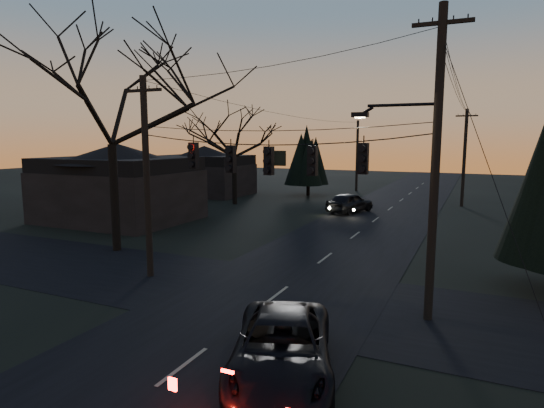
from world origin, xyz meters
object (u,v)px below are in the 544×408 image
at_px(utility_pole_right, 428,319).
at_px(utility_pole_left, 151,276).
at_px(utility_pole_far_l, 356,191).
at_px(bare_tree_left, 110,100).
at_px(sedan_oncoming_a, 350,203).
at_px(utility_pole_far_r, 461,206).
at_px(suv_near, 282,348).

bearing_deg(utility_pole_right, utility_pole_left, 180.00).
xyz_separation_m(utility_pole_far_l, bare_tree_left, (-4.68, -33.05, 7.89)).
height_order(bare_tree_left, sedan_oncoming_a, bare_tree_left).
distance_m(utility_pole_far_r, utility_pole_far_l, 14.01).
bearing_deg(bare_tree_left, utility_pole_left, -32.27).
distance_m(utility_pole_right, bare_tree_left, 18.24).
height_order(suv_near, sedan_oncoming_a, sedan_oncoming_a).
bearing_deg(utility_pole_far_l, utility_pole_far_r, -34.82).
bearing_deg(utility_pole_far_r, suv_near, -95.06).
xyz_separation_m(utility_pole_left, bare_tree_left, (-4.68, 2.95, 7.89)).
bearing_deg(suv_near, utility_pole_left, 128.16).
xyz_separation_m(utility_pole_far_l, sedan_oncoming_a, (3.38, -15.50, 0.81)).
relative_size(utility_pole_left, utility_pole_far_r, 1.00).
distance_m(utility_pole_far_r, sedan_oncoming_a, 11.09).
distance_m(utility_pole_far_l, suv_near, 42.23).
bearing_deg(utility_pole_right, utility_pole_far_l, 107.72).
bearing_deg(utility_pole_far_l, utility_pole_left, -90.00).
distance_m(utility_pole_right, sedan_oncoming_a, 22.06).
relative_size(utility_pole_left, bare_tree_left, 0.75).
bearing_deg(utility_pole_left, utility_pole_far_r, 67.67).
xyz_separation_m(suv_near, sedan_oncoming_a, (-5.17, 25.85, 0.07)).
relative_size(utility_pole_left, utility_pole_far_l, 1.06).
xyz_separation_m(utility_pole_right, sedan_oncoming_a, (-8.12, 20.50, 0.81)).
distance_m(utility_pole_left, utility_pole_far_l, 36.00).
distance_m(bare_tree_left, suv_near, 17.18).
distance_m(utility_pole_right, utility_pole_far_l, 37.79).
xyz_separation_m(utility_pole_far_r, bare_tree_left, (-16.18, -25.05, 7.89)).
relative_size(utility_pole_far_l, bare_tree_left, 0.71).
relative_size(utility_pole_far_r, bare_tree_left, 0.75).
relative_size(utility_pole_right, suv_near, 1.88).
xyz_separation_m(utility_pole_far_l, suv_near, (8.55, -41.35, 0.74)).
height_order(utility_pole_far_r, utility_pole_far_l, utility_pole_far_r).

